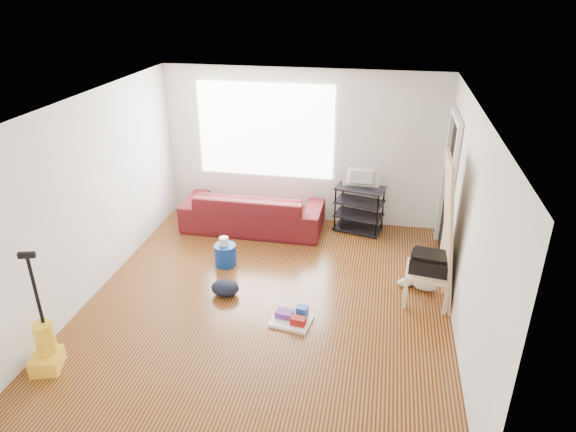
% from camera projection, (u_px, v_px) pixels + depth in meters
% --- Properties ---
extents(room, '(4.51, 5.01, 2.51)m').
position_uv_depth(room, '(276.00, 206.00, 6.13)').
color(room, '#421905').
rests_on(room, ground).
extents(sofa, '(2.24, 0.88, 0.65)m').
position_uv_depth(sofa, '(253.00, 228.00, 8.39)').
color(sofa, '#550E13').
rests_on(sofa, ground).
extents(tv_stand, '(0.82, 0.58, 0.74)m').
position_uv_depth(tv_stand, '(359.00, 209.00, 8.18)').
color(tv_stand, black).
rests_on(tv_stand, ground).
extents(tv, '(0.58, 0.08, 0.33)m').
position_uv_depth(tv, '(361.00, 177.00, 7.96)').
color(tv, black).
rests_on(tv, tv_stand).
extents(side_table, '(0.58, 0.58, 0.44)m').
position_uv_depth(side_table, '(428.00, 275.00, 6.39)').
color(side_table, beige).
rests_on(side_table, ground).
extents(printer, '(0.50, 0.41, 0.24)m').
position_uv_depth(printer, '(429.00, 262.00, 6.31)').
color(printer, black).
rests_on(printer, side_table).
extents(bucket, '(0.36, 0.36, 0.31)m').
position_uv_depth(bucket, '(226.00, 264.00, 7.35)').
color(bucket, navy).
rests_on(bucket, ground).
extents(toilet_paper, '(0.13, 0.13, 0.12)m').
position_uv_depth(toilet_paper, '(224.00, 251.00, 7.27)').
color(toilet_paper, white).
rests_on(toilet_paper, bucket).
extents(cleaning_tray, '(0.52, 0.44, 0.17)m').
position_uv_depth(cleaning_tray, '(293.00, 318.00, 6.11)').
color(cleaning_tray, white).
rests_on(cleaning_tray, ground).
extents(backpack, '(0.37, 0.30, 0.20)m').
position_uv_depth(backpack, '(226.00, 294.00, 6.65)').
color(backpack, '#192037').
rests_on(backpack, ground).
extents(sneakers, '(0.54, 0.28, 0.12)m').
position_uv_depth(sneakers, '(416.00, 284.00, 6.76)').
color(sneakers, silver).
rests_on(sneakers, ground).
extents(vacuum, '(0.36, 0.39, 1.35)m').
position_uv_depth(vacuum, '(46.00, 348.00, 5.32)').
color(vacuum, yellow).
rests_on(vacuum, ground).
extents(door_panel, '(0.24, 0.76, 1.90)m').
position_uv_depth(door_panel, '(438.00, 298.00, 6.57)').
color(door_panel, '#A1825F').
rests_on(door_panel, ground).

